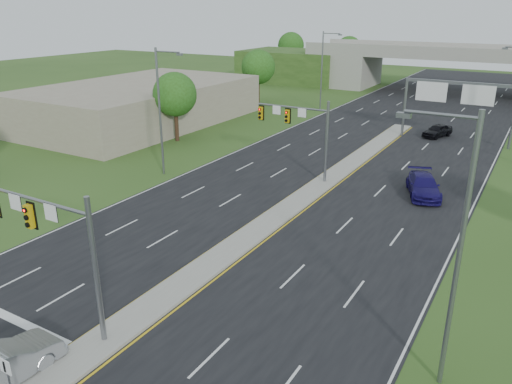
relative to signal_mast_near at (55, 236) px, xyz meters
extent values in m
plane|color=#2E4C1B|center=(2.26, 0.07, -4.73)|extent=(240.00, 240.00, 0.00)
cube|color=black|center=(2.26, 35.07, -4.72)|extent=(24.00, 160.00, 0.02)
cube|color=gray|center=(2.26, 23.07, -4.63)|extent=(2.00, 54.00, 0.16)
cube|color=gold|center=(1.11, 23.07, -4.70)|extent=(0.12, 54.00, 0.01)
cube|color=gold|center=(3.41, 23.07, -4.70)|extent=(0.12, 54.00, 0.01)
cube|color=silver|center=(-9.54, 35.07, -4.70)|extent=(0.12, 160.00, 0.01)
cube|color=silver|center=(14.06, 35.07, -4.70)|extent=(0.12, 160.00, 0.01)
cylinder|color=slate|center=(2.26, 0.07, -1.23)|extent=(0.24, 0.24, 7.00)
cylinder|color=slate|center=(-0.99, 0.07, 1.47)|extent=(6.50, 0.16, 0.16)
cube|color=#C8A20C|center=(-1.31, -0.18, 0.72)|extent=(0.35, 0.25, 1.10)
cube|color=black|center=(-1.31, -0.04, 0.72)|extent=(0.55, 0.04, 1.30)
sphere|color=#FF0C05|center=(-1.31, -0.31, 1.07)|extent=(0.20, 0.20, 0.20)
cube|color=white|center=(-2.42, -0.03, 1.12)|extent=(0.75, 0.04, 0.75)
cube|color=white|center=(-0.01, -0.03, 1.12)|extent=(0.75, 0.04, 0.75)
cylinder|color=slate|center=(2.26, 25.07, -1.23)|extent=(0.24, 0.24, 7.00)
cylinder|color=slate|center=(-0.99, 25.07, 1.47)|extent=(6.50, 0.16, 0.16)
cube|color=#C8A20C|center=(-1.31, 24.82, 0.72)|extent=(0.35, 0.25, 1.10)
cube|color=#C8A20C|center=(-3.91, 24.82, 0.72)|extent=(0.35, 0.25, 1.10)
cube|color=black|center=(-1.31, 24.96, 0.72)|extent=(0.55, 0.04, 1.30)
cube|color=black|center=(-3.91, 24.96, 0.72)|extent=(0.55, 0.04, 1.30)
sphere|color=#FF0C05|center=(-1.31, 24.69, 1.07)|extent=(0.20, 0.20, 0.20)
sphere|color=#FF0C05|center=(-3.91, 24.69, 1.07)|extent=(0.20, 0.20, 0.20)
cube|color=white|center=(-2.42, 24.97, 1.12)|extent=(0.75, 0.04, 0.75)
cube|color=white|center=(-0.01, 24.97, 1.12)|extent=(0.75, 0.04, 0.75)
cylinder|color=slate|center=(2.26, -4.43, -3.63)|extent=(0.08, 0.08, 2.20)
cube|color=white|center=(2.26, -4.48, -2.83)|extent=(0.60, 0.04, 0.60)
cube|color=black|center=(2.26, -4.51, -2.83)|extent=(0.10, 0.02, 0.45)
cylinder|color=slate|center=(3.46, 45.07, -1.43)|extent=(0.28, 0.28, 6.60)
cube|color=slate|center=(9.11, 45.07, 1.77)|extent=(11.50, 0.35, 0.35)
cube|color=#0B5019|center=(6.26, 44.87, 0.67)|extent=(3.20, 0.08, 2.00)
cube|color=#0B5019|center=(11.06, 44.87, 0.67)|extent=(3.20, 0.08, 2.00)
cube|color=silver|center=(6.26, 44.82, 0.67)|extent=(3.30, 0.03, 2.10)
cube|color=silver|center=(11.06, 44.82, 0.67)|extent=(3.30, 0.03, 2.10)
cube|color=gray|center=(-14.74, 80.07, -1.73)|extent=(6.00, 12.00, 6.00)
cube|color=#2E4C1B|center=(-27.74, 80.07, -1.73)|extent=(20.00, 14.00, 6.00)
cube|color=gray|center=(2.26, 80.07, 1.87)|extent=(50.00, 12.00, 1.20)
cube|color=gray|center=(2.26, 74.27, 2.92)|extent=(50.00, 0.40, 0.90)
cube|color=gray|center=(2.26, 85.87, 2.92)|extent=(50.00, 0.40, 0.90)
cylinder|color=slate|center=(-11.24, 20.07, 0.77)|extent=(0.20, 0.20, 11.00)
cylinder|color=slate|center=(-9.99, 20.07, 5.97)|extent=(2.50, 0.12, 0.12)
cube|color=slate|center=(-8.74, 20.07, 5.82)|extent=(0.50, 0.25, 0.18)
cylinder|color=slate|center=(-11.24, 55.07, 0.77)|extent=(0.20, 0.20, 11.00)
cylinder|color=slate|center=(-9.99, 55.07, 5.97)|extent=(2.50, 0.12, 0.12)
cube|color=slate|center=(-8.74, 55.07, 5.82)|extent=(0.50, 0.25, 0.18)
cylinder|color=slate|center=(15.76, 5.07, 0.77)|extent=(0.20, 0.20, 11.00)
cylinder|color=slate|center=(14.51, 5.07, 5.97)|extent=(2.50, 0.12, 0.12)
cube|color=slate|center=(13.26, 5.07, 5.82)|extent=(0.50, 0.25, 0.18)
cube|color=slate|center=(13.26, 40.07, 5.82)|extent=(0.50, 0.25, 0.18)
cylinder|color=#382316|center=(-17.74, 30.07, -2.73)|extent=(0.44, 0.44, 4.00)
sphere|color=#254B14|center=(-17.74, 30.07, 0.47)|extent=(4.80, 4.80, 4.80)
cylinder|color=#382316|center=(-21.74, 55.07, -2.60)|extent=(0.44, 0.44, 4.25)
sphere|color=#254B14|center=(-21.74, 55.07, 0.80)|extent=(5.20, 5.20, 5.20)
cylinder|color=#382316|center=(-35.74, 94.07, -2.48)|extent=(0.44, 0.44, 4.50)
sphere|color=#254B14|center=(-35.74, 94.07, 1.12)|extent=(6.00, 6.00, 6.00)
cylinder|color=#382316|center=(-21.74, 94.07, -2.60)|extent=(0.44, 0.44, 4.25)
sphere|color=#254B14|center=(-21.74, 94.07, 0.80)|extent=(5.60, 5.60, 5.60)
cube|color=gray|center=(-27.74, 35.07, -2.23)|extent=(18.00, 30.00, 5.00)
imported|color=#989B9F|center=(0.76, -3.87, -3.89)|extent=(1.95, 5.04, 1.64)
imported|color=#160E54|center=(10.18, 26.30, -3.90)|extent=(4.07, 5.97, 1.61)
imported|color=black|center=(7.10, 46.65, -3.97)|extent=(3.09, 4.63, 1.46)
camera|label=1|loc=(17.57, -12.56, 9.40)|focal=35.00mm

